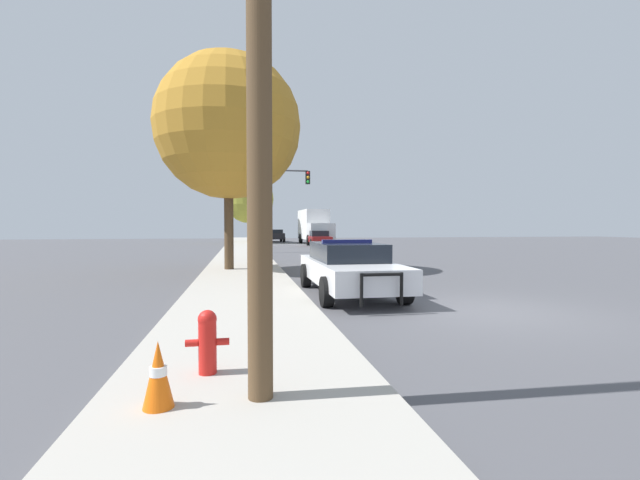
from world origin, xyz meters
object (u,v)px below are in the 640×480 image
Objects in this scene: utility_pole at (259,9)px; traffic_light at (276,193)px; car_background_oncoming at (319,238)px; box_truck at (314,226)px; fire_hydrant at (207,340)px; car_background_distant at (275,235)px; tree_sidewalk_near at (228,127)px; traffic_cone at (158,374)px; tree_sidewalk_far at (249,199)px; police_car at (349,267)px.

utility_pole reaches higher than traffic_light.
car_background_oncoming is at bearing 78.76° from utility_pole.
box_truck is at bearing -91.60° from car_background_oncoming.
car_background_distant is at bearing 84.64° from fire_hydrant.
traffic_cone is at bearing -91.24° from tree_sidewalk_near.
utility_pole is at bearing 81.75° from car_background_oncoming.
box_truck is 12.38× the size of traffic_cone.
tree_sidewalk_far is 28.54m from tree_sidewalk_near.
police_car is at bearing -61.45° from tree_sidewalk_near.
box_truck reaches higher than police_car.
tree_sidewalk_near is at bearing 90.47° from fire_hydrant.
car_background_distant is at bearing 84.26° from traffic_cone.
tree_sidewalk_near is at bearing -103.05° from traffic_light.
traffic_cone is (-0.38, -0.87, -0.07)m from fire_hydrant.
utility_pole is 1.73× the size of car_background_distant.
box_truck reaches higher than car_background_oncoming.
fire_hydrant is at bearing 77.06° from box_truck.
tree_sidewalk_far reaches higher than car_background_distant.
utility_pole is at bearing 3.50° from traffic_cone.
tree_sidewalk_far is (-6.08, 7.76, 3.92)m from car_background_oncoming.
police_car is 0.68× the size of box_truck.
tree_sidewalk_far is (0.60, 41.35, 0.77)m from utility_pole.
car_background_distant reaches higher than car_background_oncoming.
tree_sidewalk_near is (-1.26, -28.50, 1.00)m from tree_sidewalk_far.
car_background_oncoming is at bearing -98.54° from police_car.
fire_hydrant is 13.09m from tree_sidewalk_near.
traffic_light is 12.47m from tree_sidewalk_near.
police_car is 7.75m from traffic_cone.
traffic_cone is at bearing -176.50° from utility_pole.
car_background_oncoming is 34.50m from traffic_cone.
police_car is 7.95m from utility_pole.
utility_pole reaches higher than tree_sidewalk_far.
box_truck is at bearing -63.68° from car_background_distant.
fire_hydrant is 1.17× the size of traffic_cone.
utility_pole is at bearing -94.88° from traffic_light.
utility_pole is at bearing -96.85° from car_background_distant.
traffic_cone is (-1.54, -41.40, -4.22)m from tree_sidewalk_far.
car_background_distant reaches higher than fire_hydrant.
traffic_cone is at bearing -97.02° from traffic_light.
police_car is 0.74× the size of tree_sidewalk_far.
fire_hydrant is 0.16× the size of car_background_oncoming.
car_background_oncoming is at bearing 77.54° from fire_hydrant.
car_background_oncoming is at bearing -76.66° from car_background_distant.
police_car is at bearing 68.97° from utility_pole.
box_truck is at bearing 79.57° from utility_pole.
tree_sidewalk_far is at bearing -133.39° from car_background_distant.
traffic_light is at bearing 68.38° from box_truck.
police_car is 0.63× the size of tree_sidewalk_near.
box_truck is at bearing -97.94° from police_car.
fire_hydrant is 40.76m from tree_sidewalk_far.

